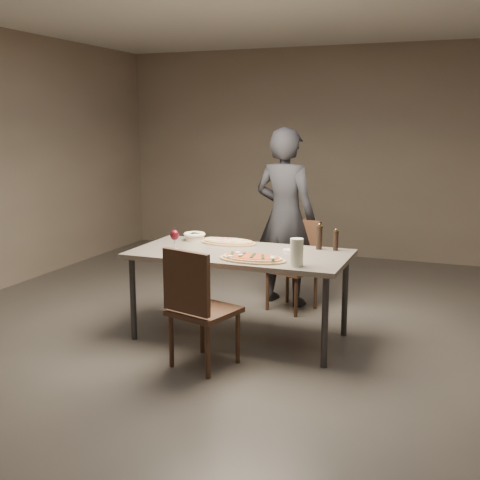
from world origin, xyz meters
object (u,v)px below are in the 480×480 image
(zucchini_pizza, at_px, (252,258))
(diner, at_px, (285,217))
(carafe, at_px, (297,252))
(dining_table, at_px, (240,258))
(bread_basket, at_px, (195,236))
(ham_pizza, at_px, (229,242))
(chair_near, at_px, (197,302))
(chair_far, at_px, (297,259))
(pepper_mill_left, at_px, (336,240))

(zucchini_pizza, relative_size, diner, 0.31)
(carafe, bearing_deg, dining_table, 151.53)
(bread_basket, xyz_separation_m, diner, (0.62, 0.80, 0.09))
(ham_pizza, relative_size, diner, 0.29)
(dining_table, height_order, diner, diner)
(diner, bearing_deg, ham_pizza, 83.94)
(ham_pizza, xyz_separation_m, bread_basket, (-0.35, 0.03, 0.03))
(dining_table, distance_m, chair_near, 0.76)
(carafe, relative_size, diner, 0.12)
(dining_table, relative_size, diner, 1.02)
(diner, bearing_deg, chair_near, 98.58)
(diner, bearing_deg, chair_far, 155.38)
(carafe, distance_m, chair_near, 0.83)
(bread_basket, distance_m, pepper_mill_left, 1.30)
(diner, bearing_deg, pepper_mill_left, 143.25)
(pepper_mill_left, bearing_deg, carafe, -103.41)
(bread_basket, distance_m, chair_far, 1.08)
(carafe, bearing_deg, chair_near, -146.20)
(dining_table, xyz_separation_m, pepper_mill_left, (0.73, 0.34, 0.15))
(pepper_mill_left, bearing_deg, ham_pizza, -176.57)
(chair_near, xyz_separation_m, diner, (0.11, 1.85, 0.37))
(ham_pizza, bearing_deg, dining_table, -46.81)
(ham_pizza, height_order, pepper_mill_left, pepper_mill_left)
(zucchini_pizza, distance_m, ham_pizza, 0.68)
(ham_pizza, xyz_separation_m, carafe, (0.80, -0.59, 0.09))
(chair_near, bearing_deg, zucchini_pizza, 77.16)
(carafe, bearing_deg, ham_pizza, 143.27)
(pepper_mill_left, relative_size, chair_near, 0.20)
(pepper_mill_left, distance_m, chair_far, 0.90)
(chair_far, relative_size, diner, 0.49)
(zucchini_pizza, xyz_separation_m, pepper_mill_left, (0.53, 0.59, 0.07))
(dining_table, bearing_deg, bread_basket, 151.21)
(chair_far, bearing_deg, pepper_mill_left, 146.94)
(carafe, bearing_deg, diner, 110.28)
(bread_basket, height_order, chair_near, chair_near)
(chair_near, height_order, diner, diner)
(dining_table, height_order, zucchini_pizza, zucchini_pizza)
(pepper_mill_left, height_order, carafe, carafe)
(pepper_mill_left, xyz_separation_m, diner, (-0.68, 0.77, 0.05))
(chair_far, bearing_deg, ham_pizza, 77.12)
(ham_pizza, relative_size, pepper_mill_left, 2.71)
(chair_near, bearing_deg, diner, 102.24)
(carafe, xyz_separation_m, chair_near, (-0.63, -0.42, -0.34))
(zucchini_pizza, bearing_deg, carafe, 11.69)
(diner, bearing_deg, dining_table, 99.23)
(zucchini_pizza, distance_m, pepper_mill_left, 0.80)
(pepper_mill_left, bearing_deg, dining_table, -155.29)
(dining_table, relative_size, chair_far, 2.06)
(zucchini_pizza, relative_size, chair_far, 0.62)
(chair_far, bearing_deg, dining_table, 96.24)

